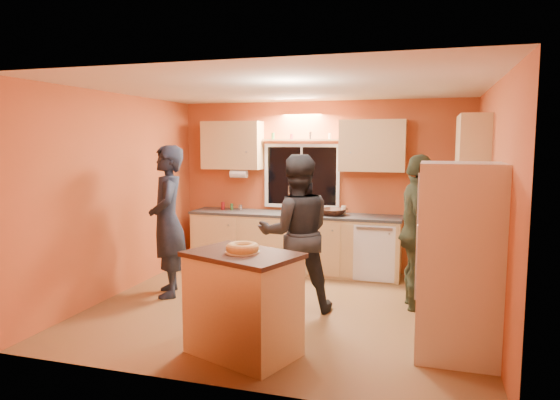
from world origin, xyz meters
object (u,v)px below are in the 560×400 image
(refrigerator, at_px, (458,261))
(person_left, at_px, (168,221))
(person_center, at_px, (296,233))
(person_right, at_px, (418,232))
(island, at_px, (243,303))

(refrigerator, height_order, person_left, person_left)
(refrigerator, height_order, person_center, person_center)
(refrigerator, xyz_separation_m, person_center, (-1.75, 0.79, 0.02))
(refrigerator, bearing_deg, person_left, 165.75)
(person_center, xyz_separation_m, person_right, (1.36, 0.48, 0.00))
(person_left, bearing_deg, person_right, 68.22)
(refrigerator, height_order, island, refrigerator)
(island, xyz_separation_m, person_center, (0.16, 1.33, 0.43))
(island, bearing_deg, person_left, 158.26)
(island, xyz_separation_m, person_right, (1.52, 1.81, 0.43))
(person_left, relative_size, person_center, 1.05)
(refrigerator, xyz_separation_m, person_left, (-3.48, 0.88, 0.07))
(island, xyz_separation_m, person_left, (-1.58, 1.43, 0.48))
(island, distance_m, person_right, 2.40)
(refrigerator, bearing_deg, island, -164.04)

